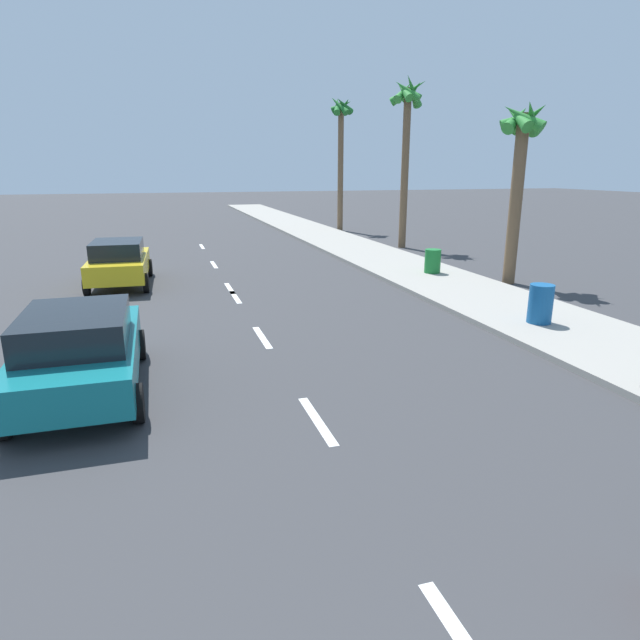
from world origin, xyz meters
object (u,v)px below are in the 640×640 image
(parked_car_teal, at_px, (80,349))
(palm_tree_far, at_px, (407,120))
(trash_bin_near, at_px, (541,304))
(trash_bin_far, at_px, (433,261))
(palm_tree_distant, at_px, (341,133))
(parked_car_yellow, at_px, (119,262))
(palm_tree_mid, at_px, (521,149))

(parked_car_teal, height_order, palm_tree_far, palm_tree_far)
(trash_bin_near, relative_size, trash_bin_far, 1.12)
(palm_tree_distant, xyz_separation_m, trash_bin_far, (-1.79, -16.00, -5.56))
(parked_car_yellow, bearing_deg, trash_bin_far, -6.29)
(trash_bin_near, bearing_deg, palm_tree_far, 78.33)
(palm_tree_distant, height_order, trash_bin_near, palm_tree_distant)
(parked_car_yellow, bearing_deg, parked_car_teal, -88.77)
(parked_car_yellow, height_order, trash_bin_far, parked_car_yellow)
(palm_tree_far, distance_m, trash_bin_far, 9.63)
(parked_car_teal, bearing_deg, palm_tree_far, 48.72)
(palm_tree_mid, relative_size, palm_tree_far, 0.74)
(palm_tree_far, relative_size, trash_bin_far, 9.48)
(palm_tree_mid, relative_size, trash_bin_far, 7.04)
(parked_car_yellow, xyz_separation_m, trash_bin_far, (11.19, -1.66, -0.26))
(parked_car_yellow, height_order, palm_tree_mid, palm_tree_mid)
(trash_bin_near, bearing_deg, parked_car_teal, -173.82)
(palm_tree_mid, xyz_separation_m, palm_tree_far, (0.27, 9.40, 1.65))
(palm_tree_far, height_order, trash_bin_near, palm_tree_far)
(parked_car_yellow, distance_m, trash_bin_near, 13.59)
(parked_car_yellow, bearing_deg, palm_tree_distant, 49.99)
(parked_car_teal, height_order, palm_tree_distant, palm_tree_distant)
(parked_car_teal, height_order, parked_car_yellow, same)
(palm_tree_far, bearing_deg, parked_car_yellow, -156.64)
(palm_tree_far, distance_m, palm_tree_distant, 8.53)
(palm_tree_mid, bearing_deg, palm_tree_far, 88.33)
(palm_tree_distant, bearing_deg, palm_tree_far, -86.70)
(parked_car_teal, relative_size, palm_tree_distant, 0.54)
(parked_car_teal, distance_m, trash_bin_far, 13.97)
(parked_car_yellow, distance_m, palm_tree_distant, 20.05)
(trash_bin_near, xyz_separation_m, trash_bin_far, (0.71, 6.99, -0.05))
(parked_car_teal, xyz_separation_m, palm_tree_distant, (13.14, 24.14, 5.30))
(parked_car_yellow, xyz_separation_m, palm_tree_far, (13.47, 5.82, 5.37))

